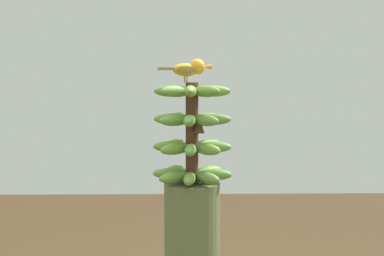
{
  "coord_description": "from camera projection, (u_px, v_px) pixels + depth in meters",
  "views": [
    {
      "loc": [
        1.46,
        -0.02,
        1.37
      ],
      "look_at": [
        0.0,
        0.0,
        1.23
      ],
      "focal_mm": 40.78,
      "sensor_mm": 36.0,
      "label": 1
    }
  ],
  "objects": [
    {
      "name": "banana_bunch",
      "position": [
        192.0,
        133.0,
        1.46
      ],
      "size": [
        0.27,
        0.27,
        0.34
      ],
      "color": "#4C2D1E",
      "rests_on": "banana_tree"
    },
    {
      "name": "perched_bird",
      "position": [
        191.0,
        68.0,
        1.45
      ],
      "size": [
        0.08,
        0.18,
        0.08
      ],
      "color": "#C68933",
      "rests_on": "banana_bunch"
    }
  ]
}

